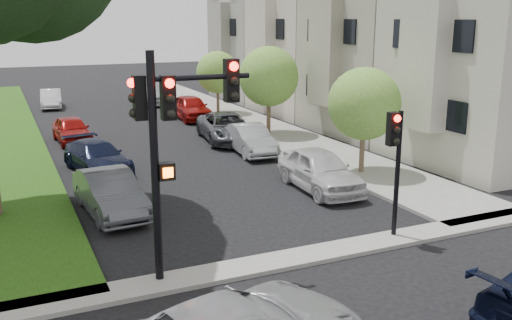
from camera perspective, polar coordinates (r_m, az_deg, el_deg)
name	(u,v)px	position (r m, az deg, el deg)	size (l,w,h in m)	color
ground	(345,291)	(13.72, 8.90, -12.82)	(140.00, 140.00, 0.00)	black
sidewalk_right	(230,114)	(37.27, -2.66, 4.60)	(3.50, 44.00, 0.12)	slate
sidewalk_cross	(303,257)	(15.23, 4.74, -9.61)	(60.00, 1.00, 0.12)	slate
house_b	(387,3)	(32.12, 13.01, 15.07)	(7.70, 7.55, 15.97)	gray
house_c	(316,6)	(38.38, 6.00, 15.11)	(7.70, 7.55, 15.97)	silver
house_d	(266,7)	(45.01, 1.01, 15.01)	(7.70, 7.55, 15.97)	gray
small_tree_a	(364,104)	(22.89, 10.76, 5.54)	(2.88, 2.88, 4.32)	brown
small_tree_b	(269,77)	(30.29, 1.29, 8.34)	(3.17, 3.17, 4.75)	brown
small_tree_c	(218,72)	(37.32, -3.87, 8.73)	(2.74, 2.74, 4.11)	brown
traffic_signal_main	(171,126)	(13.08, -8.46, 3.41)	(2.67, 0.69, 5.48)	black
traffic_signal_secondary	(395,151)	(16.17, 13.74, 0.85)	(0.48, 0.39, 3.70)	black
car_parked_0	(320,170)	(20.95, 6.40, -0.99)	(1.80, 4.46, 1.52)	silver
car_parked_1	(250,139)	(26.48, -0.57, 2.08)	(1.43, 4.09, 1.35)	#999BA0
car_parked_2	(227,127)	(29.23, -2.92, 3.28)	(2.37, 5.14, 1.43)	#3F4247
car_parked_3	(191,108)	(35.71, -6.52, 5.24)	(1.78, 4.43, 1.51)	maroon
car_parked_4	(156,92)	(43.23, -9.99, 6.69)	(2.23, 5.49, 1.59)	#999BA0
car_parked_5	(110,193)	(18.86, -14.40, -3.23)	(1.49, 4.28, 1.41)	#3F4247
car_parked_6	(97,157)	(24.18, -15.60, 0.31)	(1.78, 4.39, 1.27)	black
car_parked_7	(72,130)	(30.34, -17.94, 2.90)	(1.56, 3.88, 1.32)	maroon
car_parked_9	(51,99)	(42.69, -19.82, 5.78)	(1.36, 3.90, 1.29)	silver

